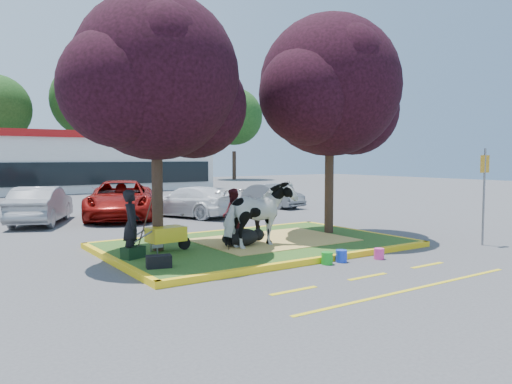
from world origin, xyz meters
TOP-DOWN VIEW (x-y plane):
  - ground at (0.00, 0.00)m, footprint 90.00×90.00m
  - median_island at (0.00, 0.00)m, footprint 8.00×5.00m
  - curb_near at (0.00, -2.58)m, footprint 8.30×0.16m
  - curb_far at (0.00, 2.58)m, footprint 8.30×0.16m
  - curb_left at (-4.08, 0.00)m, footprint 0.16×5.30m
  - curb_right at (4.08, 0.00)m, footprint 0.16×5.30m
  - straw_bedding at (0.60, 0.00)m, footprint 4.20×3.00m
  - tree_purple_left at (-2.78, 0.38)m, footprint 5.06×4.20m
  - tree_purple_right at (2.92, 0.18)m, footprint 5.30×4.40m
  - fire_lane_stripe_a at (-2.00, -4.20)m, footprint 1.10×0.12m
  - fire_lane_stripe_b at (0.00, -4.20)m, footprint 1.10×0.12m
  - fire_lane_stripe_c at (2.00, -4.20)m, footprint 1.10×0.12m
  - fire_lane_long at (0.00, -5.40)m, footprint 6.00×0.10m
  - retail_building at (2.00, 27.98)m, footprint 20.40×8.40m
  - treeline at (1.23, 37.61)m, footprint 46.58×7.80m
  - cow at (-0.40, -0.72)m, footprint 2.19×1.24m
  - calf at (-0.75, -0.32)m, footprint 1.16×0.72m
  - handler at (-3.70, -0.16)m, footprint 0.58×0.70m
  - visitor_a at (-0.26, 0.85)m, footprint 0.73×0.84m
  - visitor_b at (0.81, 1.20)m, footprint 0.37×0.69m
  - wheelbarrow at (-2.69, 0.12)m, footprint 1.68×0.64m
  - gear_bag_dark at (-3.60, -1.52)m, footprint 0.59×0.42m
  - gear_bag_green at (-3.70, -0.23)m, footprint 0.59×0.47m
  - sign_post at (5.61, -3.37)m, footprint 0.39×0.06m
  - bucket_green at (0.11, -2.80)m, footprint 0.28×0.28m
  - bucket_pink at (1.61, -3.06)m, footprint 0.27×0.27m
  - bucket_blue at (0.58, -2.80)m, footprint 0.34×0.34m
  - car_silver at (-4.02, 8.77)m, footprint 3.20×4.58m
  - car_red at (-0.93, 8.71)m, footprint 4.54×6.20m
  - car_white at (1.69, 7.58)m, footprint 3.42×4.83m
  - car_grey at (6.98, 8.87)m, footprint 1.74×3.71m

SIDE VIEW (x-z plane):
  - ground at x=0.00m, z-range 0.00..0.00m
  - fire_lane_stripe_a at x=-2.00m, z-range 0.00..0.01m
  - fire_lane_stripe_b at x=0.00m, z-range 0.00..0.01m
  - fire_lane_stripe_c at x=2.00m, z-range 0.00..0.01m
  - fire_lane_long at x=0.00m, z-range 0.00..0.01m
  - median_island at x=0.00m, z-range 0.00..0.15m
  - curb_near at x=0.00m, z-range 0.00..0.15m
  - curb_far at x=0.00m, z-range 0.00..0.15m
  - curb_left at x=-4.08m, z-range 0.00..0.15m
  - curb_right at x=4.08m, z-range 0.00..0.15m
  - bucket_pink at x=1.61m, z-range 0.00..0.27m
  - bucket_green at x=0.11m, z-range 0.00..0.29m
  - bucket_blue at x=0.58m, z-range 0.00..0.30m
  - straw_bedding at x=0.60m, z-range 0.15..0.16m
  - gear_bag_dark at x=-3.60m, z-range 0.15..0.42m
  - gear_bag_green at x=-3.70m, z-range 0.15..0.42m
  - calf at x=-0.75m, z-range 0.15..0.63m
  - wheelbarrow at x=-2.69m, z-range 0.27..0.90m
  - car_grey at x=6.98m, z-range 0.00..1.17m
  - car_white at x=1.69m, z-range 0.00..1.30m
  - visitor_b at x=0.81m, z-range 0.15..1.26m
  - car_silver at x=-4.02m, z-range 0.00..1.43m
  - car_red at x=-0.93m, z-range 0.00..1.57m
  - visitor_a at x=-0.26m, z-range 0.15..1.63m
  - handler at x=-3.70m, z-range 0.15..1.78m
  - cow at x=-0.40m, z-range 0.15..1.90m
  - sign_post at x=5.61m, z-range 0.35..3.15m
  - retail_building at x=2.00m, z-range 0.05..4.45m
  - tree_purple_left at x=-2.78m, z-range 1.10..7.61m
  - tree_purple_right at x=2.92m, z-range 1.15..7.97m
  - treeline at x=1.23m, z-range 0.42..15.05m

